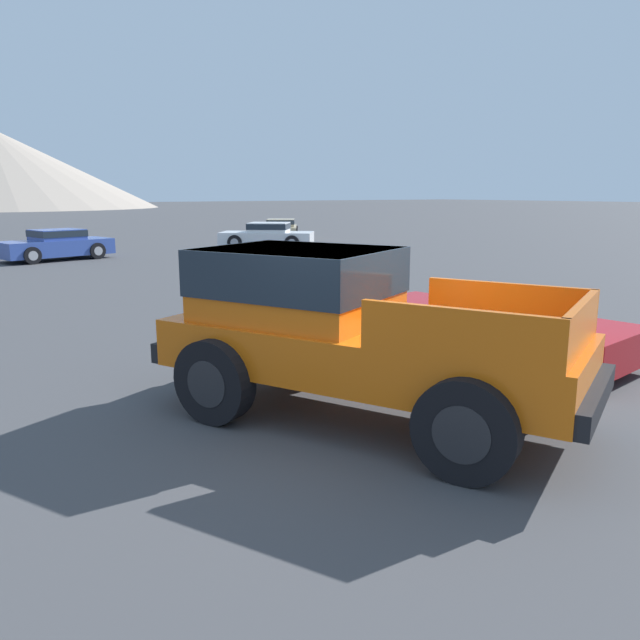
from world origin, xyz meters
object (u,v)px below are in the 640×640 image
object	(u,v)px
orange_pickup_truck	(340,322)
parked_car_tan	(281,228)
red_convertible_car	(490,329)
parked_car_blue	(56,244)
parked_car_white	(267,235)

from	to	relation	value
orange_pickup_truck	parked_car_tan	bearing A→B (deg)	35.36
red_convertible_car	parked_car_tan	bearing A→B (deg)	58.55
parked_car_blue	red_convertible_car	bearing A→B (deg)	174.48
red_convertible_car	parked_car_blue	size ratio (longest dim) A/B	1.06
parked_car_blue	parked_car_tan	bearing A→B (deg)	-82.61
orange_pickup_truck	parked_car_blue	size ratio (longest dim) A/B	1.20
red_convertible_car	parked_car_tan	distance (m)	26.44
parked_car_tan	parked_car_blue	size ratio (longest dim) A/B	1.01
parked_car_tan	parked_car_white	bearing A→B (deg)	-93.47
parked_car_tan	parked_car_white	distance (m)	6.30
red_convertible_car	orange_pickup_truck	bearing A→B (deg)	-175.02
orange_pickup_truck	parked_car_white	bearing A→B (deg)	37.36
orange_pickup_truck	parked_car_white	world-z (taller)	orange_pickup_truck
orange_pickup_truck	parked_car_blue	xyz separation A→B (m)	(0.79, 20.19, -0.52)
red_convertible_car	parked_car_blue	xyz separation A→B (m)	(-2.82, 19.32, 0.17)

